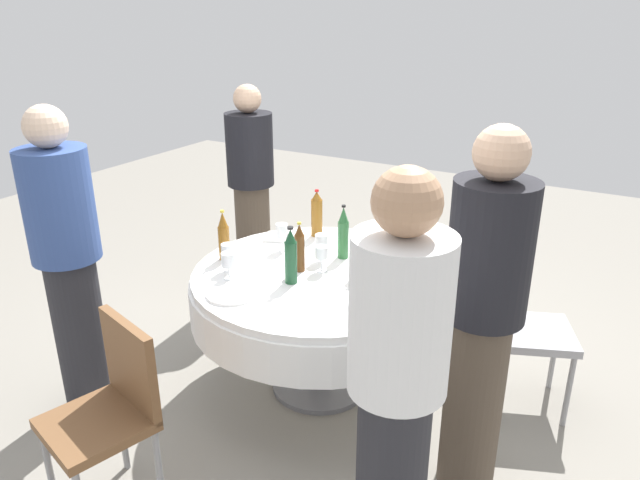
{
  "coord_description": "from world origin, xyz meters",
  "views": [
    {
      "loc": [
        -2.55,
        -1.45,
        2.09
      ],
      "look_at": [
        0.0,
        0.0,
        0.92
      ],
      "focal_mm": 33.26,
      "sensor_mm": 36.0,
      "label": 1
    }
  ],
  "objects_px": {
    "dining_table": "(320,296)",
    "bottle_amber_mid": "(317,214)",
    "person_far": "(483,314)",
    "person_rear": "(396,389)",
    "person_west": "(68,261)",
    "chair_north": "(112,403)",
    "wine_glass_east": "(228,260)",
    "wine_glass_mid": "(228,252)",
    "wine_glass_front": "(321,242)",
    "chair_east": "(521,321)",
    "bottle_green_west": "(343,234)",
    "person_mid": "(251,189)",
    "plate_inner": "(372,306)",
    "bottle_amber_outer": "(224,237)",
    "bottle_brown_rear": "(361,256)",
    "bottle_brown_east": "(300,248)",
    "wine_glass_outer": "(322,253)",
    "plate_front": "(232,294)",
    "bottle_dark_green_north": "(291,257)",
    "wine_glass_north": "(282,231)"
  },
  "relations": [
    {
      "from": "dining_table",
      "to": "bottle_amber_mid",
      "type": "relative_size",
      "value": 4.72
    },
    {
      "from": "person_far",
      "to": "person_rear",
      "type": "distance_m",
      "value": 0.65
    },
    {
      "from": "person_west",
      "to": "chair_north",
      "type": "height_order",
      "value": "person_west"
    },
    {
      "from": "wine_glass_east",
      "to": "person_rear",
      "type": "distance_m",
      "value": 1.37
    },
    {
      "from": "bottle_amber_mid",
      "to": "person_rear",
      "type": "distance_m",
      "value": 1.8
    },
    {
      "from": "wine_glass_mid",
      "to": "wine_glass_front",
      "type": "relative_size",
      "value": 0.98
    },
    {
      "from": "person_rear",
      "to": "chair_east",
      "type": "bearing_deg",
      "value": -138.49
    },
    {
      "from": "bottle_green_west",
      "to": "wine_glass_front",
      "type": "relative_size",
      "value": 1.98
    },
    {
      "from": "person_mid",
      "to": "chair_east",
      "type": "xyz_separation_m",
      "value": [
        -0.44,
        -2.07,
        -0.31
      ]
    },
    {
      "from": "bottle_amber_mid",
      "to": "person_mid",
      "type": "height_order",
      "value": "person_mid"
    },
    {
      "from": "person_west",
      "to": "chair_north",
      "type": "relative_size",
      "value": 1.91
    },
    {
      "from": "bottle_green_west",
      "to": "plate_inner",
      "type": "xyz_separation_m",
      "value": [
        -0.47,
        -0.4,
        -0.13
      ]
    },
    {
      "from": "bottle_amber_outer",
      "to": "wine_glass_mid",
      "type": "xyz_separation_m",
      "value": [
        -0.11,
        -0.11,
        -0.02
      ]
    },
    {
      "from": "plate_inner",
      "to": "wine_glass_mid",
      "type": "bearing_deg",
      "value": 89.55
    },
    {
      "from": "bottle_brown_rear",
      "to": "bottle_brown_east",
      "type": "xyz_separation_m",
      "value": [
        -0.1,
        0.32,
        0.02
      ]
    },
    {
      "from": "bottle_brown_east",
      "to": "wine_glass_outer",
      "type": "distance_m",
      "value": 0.12
    },
    {
      "from": "bottle_brown_rear",
      "to": "wine_glass_front",
      "type": "distance_m",
      "value": 0.29
    },
    {
      "from": "chair_east",
      "to": "bottle_brown_east",
      "type": "bearing_deg",
      "value": -89.86
    },
    {
      "from": "wine_glass_front",
      "to": "plate_inner",
      "type": "xyz_separation_m",
      "value": [
        -0.37,
        -0.49,
        -0.1
      ]
    },
    {
      "from": "plate_inner",
      "to": "person_west",
      "type": "xyz_separation_m",
      "value": [
        -0.53,
        1.46,
        0.12
      ]
    },
    {
      "from": "bottle_green_west",
      "to": "bottle_amber_mid",
      "type": "relative_size",
      "value": 1.05
    },
    {
      "from": "plate_inner",
      "to": "person_west",
      "type": "bearing_deg",
      "value": 110.09
    },
    {
      "from": "wine_glass_mid",
      "to": "plate_front",
      "type": "xyz_separation_m",
      "value": [
        -0.23,
        -0.19,
        -0.1
      ]
    },
    {
      "from": "wine_glass_outer",
      "to": "chair_north",
      "type": "bearing_deg",
      "value": 163.36
    },
    {
      "from": "wine_glass_front",
      "to": "plate_front",
      "type": "bearing_deg",
      "value": 163.15
    },
    {
      "from": "plate_inner",
      "to": "chair_east",
      "type": "height_order",
      "value": "chair_east"
    },
    {
      "from": "bottle_amber_mid",
      "to": "chair_north",
      "type": "height_order",
      "value": "bottle_amber_mid"
    },
    {
      "from": "wine_glass_outer",
      "to": "person_far",
      "type": "xyz_separation_m",
      "value": [
        -0.32,
        -0.95,
        0.04
      ]
    },
    {
      "from": "person_west",
      "to": "person_mid",
      "type": "height_order",
      "value": "person_west"
    },
    {
      "from": "bottle_amber_outer",
      "to": "person_west",
      "type": "distance_m",
      "value": 0.81
    },
    {
      "from": "wine_glass_front",
      "to": "person_rear",
      "type": "distance_m",
      "value": 1.41
    },
    {
      "from": "bottle_amber_mid",
      "to": "chair_east",
      "type": "distance_m",
      "value": 1.34
    },
    {
      "from": "bottle_amber_outer",
      "to": "bottle_brown_east",
      "type": "distance_m",
      "value": 0.46
    },
    {
      "from": "dining_table",
      "to": "bottle_dark_green_north",
      "type": "height_order",
      "value": "bottle_dark_green_north"
    },
    {
      "from": "wine_glass_mid",
      "to": "bottle_brown_east",
      "type": "bearing_deg",
      "value": -60.37
    },
    {
      "from": "bottle_amber_mid",
      "to": "person_far",
      "type": "bearing_deg",
      "value": -121.7
    },
    {
      "from": "wine_glass_outer",
      "to": "plate_inner",
      "type": "bearing_deg",
      "value": -120.79
    },
    {
      "from": "bottle_amber_outer",
      "to": "plate_front",
      "type": "bearing_deg",
      "value": -138.01
    },
    {
      "from": "person_rear",
      "to": "chair_east",
      "type": "height_order",
      "value": "person_rear"
    },
    {
      "from": "wine_glass_outer",
      "to": "person_mid",
      "type": "bearing_deg",
      "value": 51.88
    },
    {
      "from": "bottle_amber_outer",
      "to": "plate_inner",
      "type": "relative_size",
      "value": 1.3
    },
    {
      "from": "bottle_amber_outer",
      "to": "chair_east",
      "type": "distance_m",
      "value": 1.68
    },
    {
      "from": "bottle_brown_rear",
      "to": "bottle_amber_mid",
      "type": "bearing_deg",
      "value": 51.13
    },
    {
      "from": "bottle_amber_mid",
      "to": "person_mid",
      "type": "distance_m",
      "value": 0.87
    },
    {
      "from": "wine_glass_north",
      "to": "wine_glass_front",
      "type": "xyz_separation_m",
      "value": [
        -0.02,
        -0.28,
        -0.0
      ]
    },
    {
      "from": "wine_glass_outer",
      "to": "wine_glass_north",
      "type": "bearing_deg",
      "value": 67.4
    },
    {
      "from": "dining_table",
      "to": "bottle_dark_green_north",
      "type": "xyz_separation_m",
      "value": [
        -0.19,
        0.06,
        0.29
      ]
    },
    {
      "from": "bottle_dark_green_north",
      "to": "person_far",
      "type": "relative_size",
      "value": 0.18
    },
    {
      "from": "bottle_brown_rear",
      "to": "chair_east",
      "type": "bearing_deg",
      "value": -66.54
    },
    {
      "from": "plate_front",
      "to": "bottle_brown_east",
      "type": "bearing_deg",
      "value": -18.66
    }
  ]
}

